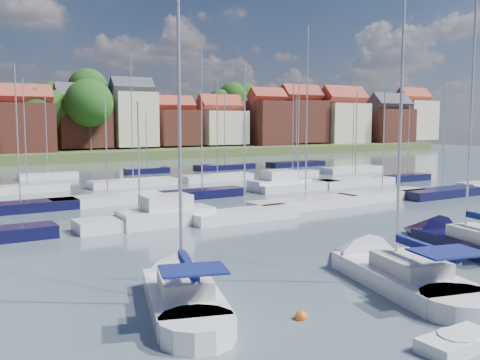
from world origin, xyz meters
TOP-DOWN VIEW (x-y plane):
  - ground at (0.00, 40.00)m, footprint 260.00×260.00m
  - sailboat_left at (-11.50, 4.31)m, footprint 5.71×10.87m
  - sailboat_centre at (-1.52, 2.15)m, footprint 6.02×12.68m
  - sailboat_navy at (6.93, 4.44)m, footprint 5.04×11.72m
  - tender at (-5.66, -5.14)m, footprint 2.89×1.38m
  - buoy_c at (-8.43, -0.22)m, footprint 0.50×0.50m
  - buoy_e at (2.41, 6.26)m, footprint 0.54×0.54m
  - buoy_h at (-1.60, -0.85)m, footprint 0.54×0.54m
  - marina_field at (1.91, 35.15)m, footprint 79.62×41.41m
  - far_shore_town at (2.23, 132.67)m, footprint 212.46×90.00m

SIDE VIEW (x-z plane):
  - ground at x=0.00m, z-range 0.00..0.00m
  - buoy_c at x=-8.43m, z-range -0.25..0.25m
  - buoy_e at x=2.41m, z-range -0.27..0.27m
  - buoy_h at x=-1.60m, z-range -0.27..0.27m
  - tender at x=-5.66m, z-range -0.07..0.55m
  - sailboat_centre at x=-1.52m, z-range -7.96..8.66m
  - sailboat_navy at x=6.93m, z-range -7.52..8.23m
  - sailboat_left at x=-11.50m, z-range -6.81..7.53m
  - marina_field at x=1.91m, z-range -7.53..8.40m
  - far_shore_town at x=2.23m, z-range -6.53..15.74m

